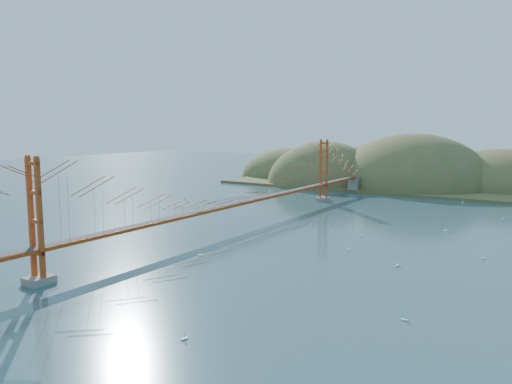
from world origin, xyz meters
The scene contains 13 objects.
ground centered at (0.00, 0.00, 0.00)m, with size 320.00×320.00×0.00m, color #315562.
bridge centered at (0.00, 0.18, 7.01)m, with size 2.20×94.40×12.00m.
far_headlands centered at (2.21, 68.52, 0.00)m, with size 84.00×58.00×25.00m.
sailboat_7 centered at (31.36, 28.03, 0.14)m, with size 0.53×0.44×0.62m.
sailboat_1 centered at (18.82, -3.01, 0.13)m, with size 0.53×0.53×0.55m.
sailboat_12 centered at (22.89, 42.00, 0.14)m, with size 0.51×0.46×0.58m.
sailboat_2 centered at (30.50, -20.57, 0.14)m, with size 0.51×0.45×0.59m.
sailboat_16 centered at (26.01, 13.81, 0.15)m, with size 0.63×0.63×0.71m.
sailboat_3 centered at (17.27, 4.88, 0.14)m, with size 0.51×0.41×0.60m.
sailboat_10 centered at (19.01, -31.90, 0.14)m, with size 0.49×0.53×0.60m.
sailboat_14 centered at (32.57, 1.10, 0.14)m, with size 0.61×0.61×0.64m.
sailboat_0 centered at (25.64, -6.64, 0.16)m, with size 0.54×0.62×0.71m.
sailboat_extra_0 centered at (6.00, -14.32, 0.15)m, with size 0.61×0.61×0.65m.
Camera 1 is at (40.41, -56.12, 14.31)m, focal length 35.00 mm.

